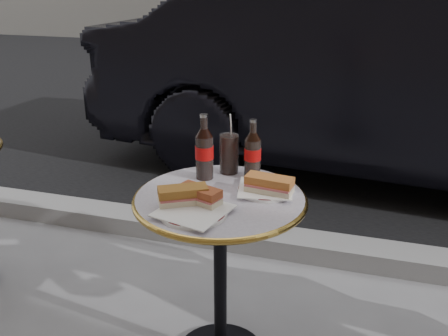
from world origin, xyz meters
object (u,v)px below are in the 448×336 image
(cola_glass, at_px, (229,154))
(plate_left, at_px, (193,213))
(cola_bottle_right, at_px, (253,149))
(parked_car, at_px, (406,75))
(plate_right, at_px, (265,190))
(bistro_table, at_px, (220,283))
(cola_bottle_left, at_px, (204,147))

(cola_glass, bearing_deg, plate_left, -91.43)
(cola_bottle_right, bearing_deg, plate_left, -106.98)
(cola_bottle_right, height_order, parked_car, parked_car)
(plate_right, bearing_deg, parked_car, 75.94)
(plate_left, bearing_deg, parked_car, 73.27)
(plate_right, bearing_deg, plate_left, -127.43)
(plate_left, height_order, cola_bottle_right, cola_bottle_right)
(plate_right, bearing_deg, bistro_table, -150.89)
(bistro_table, bearing_deg, parked_car, 73.09)
(plate_right, bearing_deg, cola_bottle_left, 166.52)
(bistro_table, distance_m, cola_bottle_right, 0.53)
(plate_left, height_order, parked_car, parked_car)
(cola_bottle_right, xyz_separation_m, parked_car, (0.65, 2.15, -0.09))
(plate_left, relative_size, plate_right, 1.11)
(plate_right, relative_size, cola_bottle_left, 0.79)
(plate_right, height_order, cola_glass, cola_glass)
(bistro_table, height_order, plate_left, plate_left)
(cola_bottle_left, xyz_separation_m, cola_bottle_right, (0.17, 0.06, -0.01))
(plate_left, relative_size, cola_bottle_right, 0.96)
(plate_right, height_order, cola_bottle_left, cola_bottle_left)
(plate_left, bearing_deg, plate_right, 52.57)
(cola_bottle_left, bearing_deg, bistro_table, -53.55)
(plate_right, relative_size, cola_bottle_right, 0.86)
(bistro_table, bearing_deg, plate_left, -104.10)
(cola_bottle_right, distance_m, cola_glass, 0.11)
(cola_bottle_left, relative_size, parked_car, 0.06)
(bistro_table, xyz_separation_m, plate_right, (0.15, 0.08, 0.37))
(bistro_table, distance_m, parked_car, 2.49)
(bistro_table, distance_m, plate_left, 0.41)
(cola_bottle_left, distance_m, cola_bottle_right, 0.18)
(cola_bottle_left, bearing_deg, parked_car, 69.64)
(plate_right, xyz_separation_m, cola_bottle_right, (-0.08, 0.12, 0.11))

